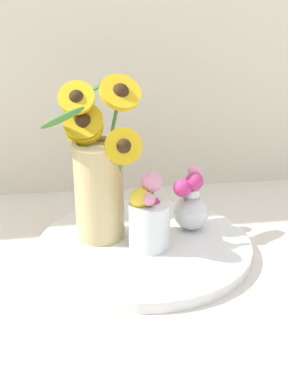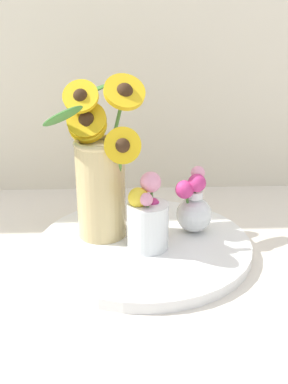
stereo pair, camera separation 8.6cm
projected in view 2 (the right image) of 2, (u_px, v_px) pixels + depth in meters
ground_plane at (143, 266)px, 0.85m from camera, size 6.00×6.00×0.00m
serving_tray at (144, 245)px, 0.91m from camera, size 0.43×0.43×0.02m
mason_jar_sunflowers at (99, 171)px, 0.88m from camera, size 0.22×0.22×0.32m
vase_small_center at (147, 219)px, 0.86m from camera, size 0.08×0.08×0.15m
vase_bulb_right at (194, 207)px, 0.92m from camera, size 0.08×0.07×0.14m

